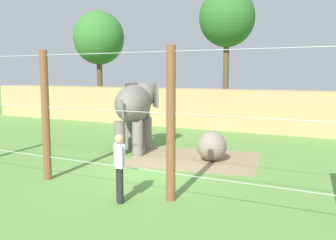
% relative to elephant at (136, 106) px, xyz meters
% --- Properties ---
extents(ground_plane, '(120.00, 120.00, 0.00)m').
position_rel_elephant_xyz_m(ground_plane, '(2.04, -2.56, -1.80)').
color(ground_plane, '#609342').
extents(dirt_patch, '(5.19, 4.47, 0.01)m').
position_rel_elephant_xyz_m(dirt_patch, '(2.72, -0.32, -1.80)').
color(dirt_patch, '#937F5B').
rests_on(dirt_patch, ground).
extents(embankment_wall, '(36.00, 1.80, 2.22)m').
position_rel_elephant_xyz_m(embankment_wall, '(2.04, 7.45, -0.69)').
color(embankment_wall, tan).
rests_on(embankment_wall, ground).
extents(elephant, '(1.97, 3.58, 2.72)m').
position_rel_elephant_xyz_m(elephant, '(0.00, 0.00, 0.00)').
color(elephant, slate).
rests_on(elephant, ground).
extents(enrichment_ball, '(1.06, 1.06, 1.06)m').
position_rel_elephant_xyz_m(enrichment_ball, '(3.39, -0.31, -1.27)').
color(enrichment_ball, gray).
rests_on(enrichment_ball, ground).
extents(cable_fence, '(12.80, 0.22, 3.77)m').
position_rel_elephant_xyz_m(cable_fence, '(2.01, -4.78, 0.09)').
color(cable_fence, brown).
rests_on(cable_fence, ground).
extents(zookeeper, '(0.50, 0.47, 1.67)m').
position_rel_elephant_xyz_m(zookeeper, '(2.97, -5.47, -0.88)').
color(zookeeper, '#232328').
rests_on(zookeeper, ground).
extents(tree_far_left, '(4.02, 4.02, 8.06)m').
position_rel_elephant_xyz_m(tree_far_left, '(-10.85, 11.87, 4.10)').
color(tree_far_left, brown).
rests_on(tree_far_left, ground).
extents(tree_left_of_centre, '(4.22, 4.22, 9.55)m').
position_rel_elephant_xyz_m(tree_left_of_centre, '(-1.37, 15.29, 5.47)').
color(tree_left_of_centre, brown).
rests_on(tree_left_of_centre, ground).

